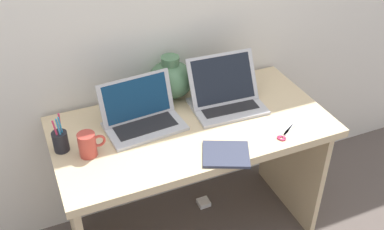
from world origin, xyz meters
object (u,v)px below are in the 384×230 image
at_px(notebook_stack, 226,154).
at_px(scissors, 284,135).
at_px(laptop_right, 225,93).
at_px(power_brick, 204,203).
at_px(pen_cup, 61,141).
at_px(coffee_mug, 88,144).
at_px(green_vase, 171,79).
at_px(laptop_left, 141,114).

distance_m(notebook_stack, scissors, 0.31).
distance_m(laptop_right, power_brick, 0.81).
xyz_separation_m(laptop_right, pen_cup, (-0.81, -0.05, -0.01)).
distance_m(notebook_stack, coffee_mug, 0.59).
height_order(laptop_right, coffee_mug, laptop_right).
relative_size(notebook_stack, power_brick, 2.85).
bearing_deg(power_brick, green_vase, 144.41).
bearing_deg(laptop_right, scissors, -68.41).
xyz_separation_m(laptop_left, scissors, (0.57, -0.34, -0.05)).
bearing_deg(laptop_left, notebook_stack, -54.49).
distance_m(laptop_right, pen_cup, 0.81).
relative_size(laptop_left, coffee_mug, 3.13).
height_order(laptop_right, power_brick, laptop_right).
xyz_separation_m(laptop_right, scissors, (0.13, -0.34, -0.06)).
bearing_deg(laptop_left, scissors, -31.18).
relative_size(notebook_stack, pen_cup, 1.06).
bearing_deg(coffee_mug, green_vase, 31.90).
relative_size(laptop_left, notebook_stack, 1.86).
relative_size(coffee_mug, pen_cup, 0.63).
height_order(pen_cup, scissors, pen_cup).
xyz_separation_m(notebook_stack, pen_cup, (-0.64, 0.31, 0.05)).
distance_m(laptop_right, scissors, 0.37).
height_order(green_vase, power_brick, green_vase).
xyz_separation_m(laptop_left, laptop_right, (0.43, -0.01, 0.01)).
bearing_deg(green_vase, coffee_mug, -148.10).
bearing_deg(scissors, green_vase, 123.85).
xyz_separation_m(laptop_left, notebook_stack, (0.26, -0.37, -0.05)).
relative_size(pen_cup, scissors, 1.40).
height_order(laptop_left, scissors, laptop_left).
bearing_deg(laptop_left, laptop_right, -0.83).
relative_size(notebook_stack, scissors, 1.49).
bearing_deg(coffee_mug, scissors, -14.21).
height_order(laptop_left, power_brick, laptop_left).
height_order(notebook_stack, power_brick, notebook_stack).
xyz_separation_m(laptop_right, power_brick, (-0.07, 0.08, -0.81)).
height_order(coffee_mug, pen_cup, pen_cup).
relative_size(notebook_stack, coffee_mug, 1.68).
height_order(green_vase, scissors, green_vase).
bearing_deg(coffee_mug, laptop_right, 9.85).
bearing_deg(scissors, notebook_stack, -175.94).
distance_m(green_vase, pen_cup, 0.64).
relative_size(green_vase, coffee_mug, 1.92).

